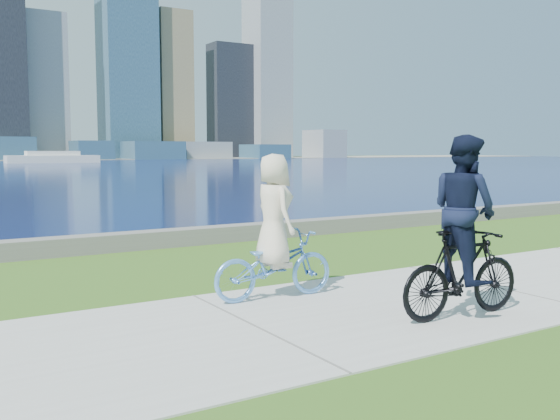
{
  "coord_description": "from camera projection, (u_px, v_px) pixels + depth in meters",
  "views": [
    {
      "loc": [
        -3.38,
        -6.05,
        2.02
      ],
      "look_at": [
        1.58,
        2.05,
        1.1
      ],
      "focal_mm": 40.0,
      "sensor_mm": 36.0,
      "label": 1
    }
  ],
  "objects": [
    {
      "name": "ferry_far",
      "position": [
        53.0,
        158.0,
        94.21
      ],
      "size": [
        13.29,
        3.8,
        1.8
      ],
      "color": "silver",
      "rests_on": "ground"
    },
    {
      "name": "cyclist_man",
      "position": [
        463.0,
        242.0,
        7.39
      ],
      "size": [
        0.71,
        1.8,
        2.18
      ],
      "rotation": [
        0.0,
        0.0,
        1.5
      ],
      "color": "black",
      "rests_on": "ground"
    },
    {
      "name": "concrete_path",
      "position": [
        256.0,
        327.0,
        7.09
      ],
      "size": [
        80.0,
        3.5,
        0.02
      ],
      "primitive_type": "cube",
      "color": "#AFAEA9",
      "rests_on": "ground"
    },
    {
      "name": "ground",
      "position": [
        256.0,
        328.0,
        7.09
      ],
      "size": [
        320.0,
        320.0,
        0.0
      ],
      "primitive_type": "plane",
      "color": "#305616",
      "rests_on": "ground"
    },
    {
      "name": "seawall",
      "position": [
        103.0,
        243.0,
        12.33
      ],
      "size": [
        90.0,
        0.5,
        0.35
      ],
      "primitive_type": "cube",
      "color": "#65625E",
      "rests_on": "ground"
    },
    {
      "name": "cyclist_woman",
      "position": [
        274.0,
        245.0,
        8.36
      ],
      "size": [
        0.71,
        1.78,
        1.95
      ],
      "rotation": [
        0.0,
        0.0,
        1.51
      ],
      "color": "#609FE9",
      "rests_on": "ground"
    }
  ]
}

